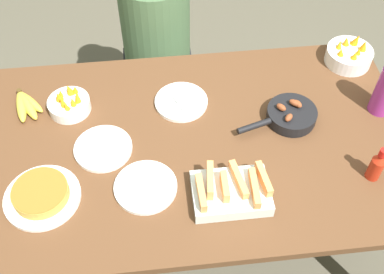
% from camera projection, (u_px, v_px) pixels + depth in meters
% --- Properties ---
extents(ground_plane, '(14.00, 14.00, 0.00)m').
position_uv_depth(ground_plane, '(192.00, 237.00, 2.43)').
color(ground_plane, '#565142').
extents(dining_table, '(1.70, 0.99, 0.77)m').
position_uv_depth(dining_table, '(192.00, 157.00, 1.91)').
color(dining_table, brown).
rests_on(dining_table, ground_plane).
extents(banana_bunch, '(0.13, 0.19, 0.04)m').
position_uv_depth(banana_bunch, '(26.00, 104.00, 1.93)').
color(banana_bunch, gold).
rests_on(banana_bunch, dining_table).
extents(melon_tray, '(0.27, 0.19, 0.10)m').
position_uv_depth(melon_tray, '(231.00, 191.00, 1.65)').
color(melon_tray, silver).
rests_on(melon_tray, dining_table).
extents(skillet, '(0.33, 0.20, 0.08)m').
position_uv_depth(skillet, '(290.00, 115.00, 1.88)').
color(skillet, black).
rests_on(skillet, dining_table).
extents(frittata_plate_center, '(0.27, 0.27, 0.06)m').
position_uv_depth(frittata_plate_center, '(41.00, 195.00, 1.66)').
color(frittata_plate_center, white).
rests_on(frittata_plate_center, dining_table).
extents(empty_plate_near_front, '(0.22, 0.22, 0.02)m').
position_uv_depth(empty_plate_near_front, '(181.00, 102.00, 1.96)').
color(empty_plate_near_front, white).
rests_on(empty_plate_near_front, dining_table).
extents(empty_plate_far_left, '(0.22, 0.22, 0.02)m').
position_uv_depth(empty_plate_far_left, '(146.00, 187.00, 1.69)').
color(empty_plate_far_left, white).
rests_on(empty_plate_far_left, dining_table).
extents(empty_plate_far_right, '(0.22, 0.22, 0.02)m').
position_uv_depth(empty_plate_far_right, '(103.00, 149.00, 1.80)').
color(empty_plate_far_right, white).
rests_on(empty_plate_far_right, dining_table).
extents(fruit_bowl_mango, '(0.17, 0.17, 0.10)m').
position_uv_depth(fruit_bowl_mango, '(69.00, 104.00, 1.92)').
color(fruit_bowl_mango, white).
rests_on(fruit_bowl_mango, dining_table).
extents(fruit_bowl_citrus, '(0.20, 0.20, 0.12)m').
position_uv_depth(fruit_bowl_citrus, '(349.00, 55.00, 2.09)').
color(fruit_bowl_citrus, white).
rests_on(fruit_bowl_citrus, dining_table).
extents(hot_sauce_bottle, '(0.05, 0.05, 0.15)m').
position_uv_depth(hot_sauce_bottle, '(377.00, 165.00, 1.68)').
color(hot_sauce_bottle, '#B72814').
rests_on(hot_sauce_bottle, dining_table).
extents(person_figure, '(0.37, 0.37, 1.23)m').
position_uv_depth(person_figure, '(158.00, 59.00, 2.52)').
color(person_figure, black).
rests_on(person_figure, ground_plane).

